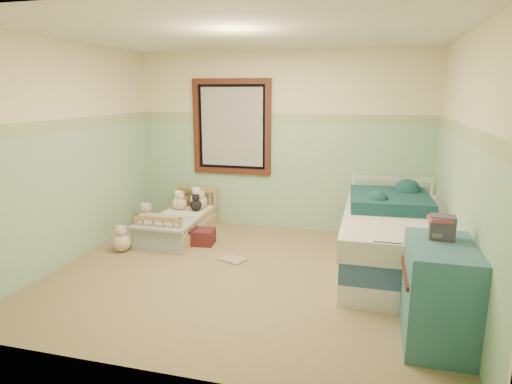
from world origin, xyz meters
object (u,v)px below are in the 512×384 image
(toddler_bed_frame, at_px, (180,230))
(dresser, at_px, (439,294))
(plush_floor_tan, at_px, (122,243))
(twin_bed_frame, at_px, (392,261))
(plush_floor_cream, at_px, (147,220))
(red_pillow, at_px, (202,237))
(floor_book, at_px, (233,260))

(toddler_bed_frame, height_order, dresser, dresser)
(plush_floor_tan, xyz_separation_m, dresser, (3.51, -1.15, 0.29))
(toddler_bed_frame, bearing_deg, twin_bed_frame, -10.51)
(plush_floor_cream, bearing_deg, toddler_bed_frame, -15.72)
(red_pillow, bearing_deg, toddler_bed_frame, 149.40)
(red_pillow, bearing_deg, dresser, -31.95)
(floor_book, bearing_deg, toddler_bed_frame, 165.45)
(plush_floor_tan, bearing_deg, red_pillow, 30.49)
(dresser, relative_size, floor_book, 2.98)
(plush_floor_tan, height_order, red_pillow, plush_floor_tan)
(dresser, xyz_separation_m, floor_book, (-2.08, 1.20, -0.39))
(floor_book, bearing_deg, red_pillow, 162.37)
(dresser, height_order, floor_book, dresser)
(plush_floor_tan, bearing_deg, floor_book, 2.13)
(plush_floor_cream, relative_size, dresser, 0.33)
(floor_book, bearing_deg, dresser, -9.38)
(plush_floor_tan, distance_m, twin_bed_frame, 3.23)
(dresser, xyz_separation_m, red_pillow, (-2.65, 1.65, -0.31))
(twin_bed_frame, bearing_deg, plush_floor_tan, -175.73)
(toddler_bed_frame, distance_m, plush_floor_cream, 0.63)
(dresser, bearing_deg, plush_floor_cream, 150.58)
(toddler_bed_frame, xyz_separation_m, dresser, (3.07, -1.90, 0.32))
(toddler_bed_frame, height_order, plush_floor_cream, plush_floor_cream)
(plush_floor_cream, xyz_separation_m, floor_book, (1.60, -0.87, -0.12))
(toddler_bed_frame, distance_m, twin_bed_frame, 2.83)
(plush_floor_cream, relative_size, red_pillow, 0.83)
(twin_bed_frame, distance_m, floor_book, 1.80)
(toddler_bed_frame, relative_size, floor_book, 4.81)
(toddler_bed_frame, height_order, plush_floor_tan, plush_floor_tan)
(dresser, height_order, red_pillow, dresser)
(plush_floor_tan, distance_m, dresser, 3.71)
(dresser, bearing_deg, twin_bed_frame, 101.70)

